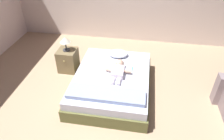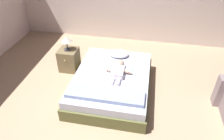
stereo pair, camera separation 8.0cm
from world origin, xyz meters
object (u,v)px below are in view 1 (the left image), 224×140
Objects in this scene: toothbrush at (133,69)px; lamp at (65,41)px; nightstand at (68,60)px; bed at (112,83)px; pillow at (118,54)px; baby at (118,70)px.

toothbrush is 1.49m from lamp.
lamp is at bearing 167.44° from toothbrush.
bed is at bearing -26.95° from nightstand.
pillow is 1.10m from nightstand.
pillow is at bearing 7.10° from nightstand.
lamp is (-1.08, -0.13, 0.28)m from pillow.
lamp is at bearing -172.90° from pillow.
lamp reaches higher than baby.
nightstand is (-1.16, 0.47, -0.20)m from baby.
toothbrush is at bearing 30.88° from baby.
lamp reaches higher than pillow.
pillow is at bearing 127.21° from toothbrush.
baby is 1.34× the size of nightstand.
baby reaches higher than bed.
lamp reaches higher than toothbrush.
pillow is at bearing 98.06° from baby.
toothbrush is (0.36, 0.22, 0.20)m from bed.
baby is 1.27m from nightstand.
baby is 3.96× the size of toothbrush.
bed is 11.22× the size of toothbrush.
pillow is at bearing 88.30° from bed.
baby reaches higher than toothbrush.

